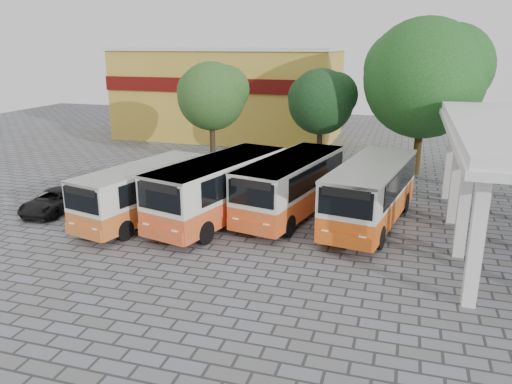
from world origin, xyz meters
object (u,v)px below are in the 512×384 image
(bus_far_right, at_px, (371,190))
(parked_car, at_px, (54,201))
(bus_centre_left, at_px, (219,186))
(bus_far_left, at_px, (144,190))
(bus_centre_right, at_px, (292,183))

(bus_far_right, bearing_deg, parked_car, -160.50)
(bus_centre_left, bearing_deg, parked_car, -158.05)
(bus_far_right, bearing_deg, bus_far_left, -156.68)
(bus_far_left, relative_size, bus_far_right, 0.91)
(bus_centre_right, bearing_deg, bus_far_left, -145.60)
(bus_centre_left, xyz_separation_m, bus_far_right, (7.23, 1.60, -0.02))
(bus_far_left, bearing_deg, bus_centre_right, 35.89)
(bus_centre_right, bearing_deg, bus_centre_left, -138.47)
(bus_far_left, bearing_deg, bus_centre_left, 28.89)
(bus_centre_left, height_order, bus_far_right, bus_centre_left)
(bus_centre_right, relative_size, parked_car, 2.10)
(bus_centre_left, bearing_deg, bus_far_left, -149.97)
(bus_far_right, height_order, parked_car, bus_far_right)
(bus_far_right, distance_m, parked_car, 16.49)
(bus_centre_left, height_order, parked_car, bus_centre_left)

